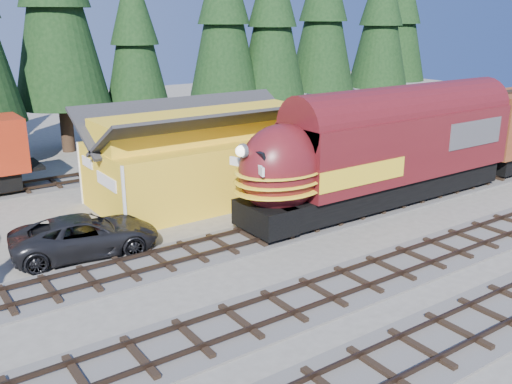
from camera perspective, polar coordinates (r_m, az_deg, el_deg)
ground at (r=24.12m, az=7.81°, el=-6.87°), size 120.00×120.00×0.00m
track_siding at (r=33.58m, az=15.81°, el=-0.25°), size 68.00×3.20×0.33m
depot at (r=31.27m, az=-5.10°, el=4.59°), size 12.80×7.00×5.30m
conifer_backdrop at (r=44.05m, az=-12.32°, el=17.27°), size 81.33×23.65×16.43m
locomotive at (r=30.27m, az=11.93°, el=3.50°), size 17.71×3.52×4.81m
pickup_truck_a at (r=25.35m, az=-16.68°, el=-4.16°), size 6.50×3.78×1.70m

